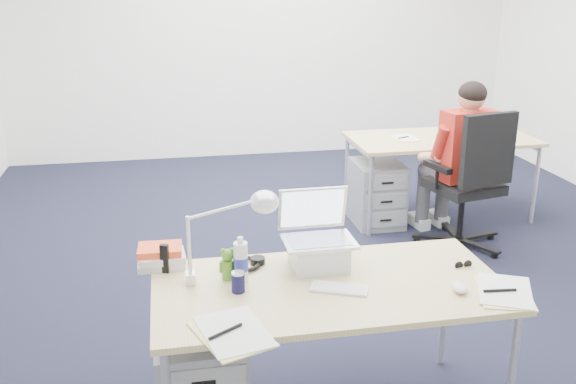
{
  "coord_description": "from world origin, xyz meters",
  "views": [
    {
      "loc": [
        -1.19,
        -4.1,
        2.05
      ],
      "look_at": [
        -0.5,
        -0.55,
        0.85
      ],
      "focal_mm": 40.0,
      "sensor_mm": 36.0,
      "label": 1
    }
  ],
  "objects": [
    {
      "name": "papers_left",
      "position": [
        -0.99,
        -1.9,
        0.74
      ],
      "size": [
        0.32,
        0.39,
        0.01
      ],
      "primitive_type": "cube",
      "rotation": [
        0.0,
        0.0,
        0.27
      ],
      "color": "#F1E68B",
      "rests_on": "desk_near"
    },
    {
      "name": "seated_person",
      "position": [
        1.07,
        0.5,
        0.67
      ],
      "size": [
        0.45,
        0.75,
        1.32
      ],
      "rotation": [
        0.0,
        0.0,
        0.16
      ],
      "color": "red",
      "rests_on": "ground"
    },
    {
      "name": "headphones",
      "position": [
        -0.87,
        -1.28,
        0.75
      ],
      "size": [
        0.25,
        0.21,
        0.04
      ],
      "primitive_type": null,
      "rotation": [
        0.0,
        0.0,
        0.17
      ],
      "color": "black",
      "rests_on": "desk_near"
    },
    {
      "name": "desk_lamp",
      "position": [
        -0.99,
        -1.41,
        0.95
      ],
      "size": [
        0.4,
        0.19,
        0.44
      ],
      "primitive_type": null,
      "rotation": [
        0.0,
        0.0,
        -0.13
      ],
      "color": "silver",
      "rests_on": "desk_near"
    },
    {
      "name": "sunglasses",
      "position": [
        0.18,
        -1.49,
        0.74
      ],
      "size": [
        0.1,
        0.05,
        0.02
      ],
      "primitive_type": null,
      "rotation": [
        0.0,
        0.0,
        0.11
      ],
      "color": "black",
      "rests_on": "desk_near"
    },
    {
      "name": "floor",
      "position": [
        0.0,
        0.0,
        0.0
      ],
      "size": [
        7.0,
        7.0,
        0.0
      ],
      "primitive_type": "plane",
      "color": "black",
      "rests_on": "ground"
    },
    {
      "name": "desk_far",
      "position": [
        1.18,
        1.04,
        0.68
      ],
      "size": [
        1.6,
        0.8,
        0.73
      ],
      "color": "tan",
      "rests_on": "ground"
    },
    {
      "name": "water_bottle",
      "position": [
        -0.89,
        -1.42,
        0.84
      ],
      "size": [
        0.07,
        0.07,
        0.21
      ],
      "primitive_type": "cylinder",
      "rotation": [
        0.0,
        0.0,
        0.1
      ],
      "color": "silver",
      "rests_on": "desk_near"
    },
    {
      "name": "far_cup",
      "position": [
        1.87,
        1.22,
        0.78
      ],
      "size": [
        0.08,
        0.08,
        0.11
      ],
      "primitive_type": "cylinder",
      "rotation": [
        0.0,
        0.0,
        -0.07
      ],
      "color": "white",
      "rests_on": "desk_far"
    },
    {
      "name": "drawer_pedestal_near",
      "position": [
        -1.1,
        -1.52,
        0.28
      ],
      "size": [
        0.4,
        0.5,
        0.55
      ],
      "primitive_type": "cube",
      "color": "#939698",
      "rests_on": "ground"
    },
    {
      "name": "desk_near",
      "position": [
        -0.5,
        -1.55,
        0.68
      ],
      "size": [
        1.6,
        0.8,
        0.73
      ],
      "color": "tan",
      "rests_on": "ground"
    },
    {
      "name": "office_chair",
      "position": [
        1.09,
        0.31,
        0.32
      ],
      "size": [
        0.85,
        0.85,
        1.13
      ],
      "rotation": [
        0.0,
        0.0,
        0.21
      ],
      "color": "black",
      "rests_on": "ground"
    },
    {
      "name": "drawer_pedestal_far",
      "position": [
        0.58,
        0.96,
        0.28
      ],
      "size": [
        0.4,
        0.5,
        0.55
      ],
      "primitive_type": "cube",
      "color": "#939698",
      "rests_on": "ground"
    },
    {
      "name": "wireless_keyboard",
      "position": [
        -0.47,
        -1.6,
        0.74
      ],
      "size": [
        0.28,
        0.2,
        0.01
      ],
      "primitive_type": "cube",
      "rotation": [
        0.0,
        0.0,
        -0.4
      ],
      "color": "white",
      "rests_on": "desk_near"
    },
    {
      "name": "cordless_phone",
      "position": [
        -1.24,
        -1.27,
        0.8
      ],
      "size": [
        0.04,
        0.04,
        0.14
      ],
      "primitive_type": "cube",
      "rotation": [
        0.0,
        0.0,
        -0.34
      ],
      "color": "black",
      "rests_on": "desk_near"
    },
    {
      "name": "far_papers",
      "position": [
        0.85,
        1.05,
        0.73
      ],
      "size": [
        0.2,
        0.27,
        0.01
      ],
      "primitive_type": "cube",
      "rotation": [
        0.0,
        0.0,
        0.09
      ],
      "color": "white",
      "rests_on": "desk_far"
    },
    {
      "name": "dark_laptop",
      "position": [
        1.41,
        0.82,
        0.84
      ],
      "size": [
        0.33,
        0.32,
        0.21
      ],
      "primitive_type": null,
      "rotation": [
        0.0,
        0.0,
        -0.13
      ],
      "color": "black",
      "rests_on": "desk_far"
    },
    {
      "name": "can_koozie",
      "position": [
        -0.92,
        -1.54,
        0.78
      ],
      "size": [
        0.08,
        0.08,
        0.1
      ],
      "primitive_type": "cylinder",
      "rotation": [
        0.0,
        0.0,
        -0.39
      ],
      "color": "#14133D",
      "rests_on": "desk_near"
    },
    {
      "name": "room",
      "position": [
        0.0,
        0.0,
        1.71
      ],
      "size": [
        6.02,
        7.02,
        2.8
      ],
      "color": "white",
      "rests_on": "ground"
    },
    {
      "name": "papers_right",
      "position": [
        0.23,
        -1.78,
        0.74
      ],
      "size": [
        0.33,
        0.38,
        0.01
      ],
      "primitive_type": "cube",
      "rotation": [
        0.0,
        0.0,
        -0.4
      ],
      "color": "#F1E68B",
      "rests_on": "desk_near"
    },
    {
      "name": "bear_figurine",
      "position": [
        -0.95,
        -1.39,
        0.81
      ],
      "size": [
        0.09,
        0.07,
        0.15
      ],
      "primitive_type": null,
      "rotation": [
        0.0,
        0.0,
        -0.1
      ],
      "color": "#397B21",
      "rests_on": "desk_near"
    },
    {
      "name": "computer_mouse",
      "position": [
        0.05,
        -1.72,
        0.75
      ],
      "size": [
        0.09,
        0.12,
        0.04
      ],
      "primitive_type": "ellipsoid",
      "rotation": [
        0.0,
        0.0,
        -0.27
      ],
      "color": "white",
      "rests_on": "desk_near"
    },
    {
      "name": "silver_laptop",
      "position": [
        -0.51,
        -1.35,
        0.91
      ],
      "size": [
        0.34,
        0.27,
        0.36
      ],
      "primitive_type": null,
      "rotation": [
        0.0,
        0.0,
        0.01
      ],
      "color": "silver",
      "rests_on": "desk_near"
    },
    {
      "name": "book_stack",
      "position": [
        -1.25,
        -1.2,
        0.78
      ],
      "size": [
        0.27,
        0.24,
        0.1
      ],
      "primitive_type": "cube",
      "rotation": [
        0.0,
        0.0,
        -0.36
      ],
      "color": "silver",
      "rests_on": "desk_near"
    }
  ]
}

